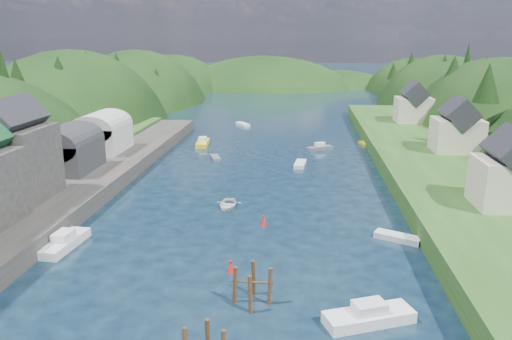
# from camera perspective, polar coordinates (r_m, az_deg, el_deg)

# --- Properties ---
(ground) EXTENTS (600.00, 600.00, 0.00)m
(ground) POSITION_cam_1_polar(r_m,az_deg,el_deg) (82.17, 1.44, 1.30)
(ground) COLOR black
(ground) RESTS_ON ground
(hillside_left) EXTENTS (44.00, 245.56, 52.00)m
(hillside_left) POSITION_cam_1_polar(r_m,az_deg,el_deg) (119.39, -19.77, 0.82)
(hillside_left) COLOR black
(hillside_left) RESTS_ON ground
(hillside_right) EXTENTS (36.00, 245.56, 48.00)m
(hillside_right) POSITION_cam_1_polar(r_m,az_deg,el_deg) (115.06, 25.33, 0.05)
(hillside_right) COLOR black
(hillside_right) RESTS_ON ground
(far_hills) EXTENTS (103.00, 68.00, 44.00)m
(far_hills) POSITION_cam_1_polar(r_m,az_deg,el_deg) (205.92, 4.19, 6.59)
(far_hills) COLOR black
(far_hills) RESTS_ON ground
(hill_trees) EXTENTS (89.41, 148.89, 12.77)m
(hill_trees) POSITION_cam_1_polar(r_m,az_deg,el_deg) (94.17, 2.70, 9.98)
(hill_trees) COLOR black
(hill_trees) RESTS_ON ground
(quay_left) EXTENTS (12.00, 110.00, 2.00)m
(quay_left) POSITION_cam_1_polar(r_m,az_deg,el_deg) (60.63, -24.05, -4.15)
(quay_left) COLOR #2D2B28
(quay_left) RESTS_ON ground
(boat_sheds) EXTENTS (7.00, 21.00, 7.50)m
(boat_sheds) POSITION_cam_1_polar(r_m,az_deg,el_deg) (76.83, -18.91, 3.53)
(boat_sheds) COLOR #2D2D30
(boat_sheds) RESTS_ON quay_left
(terrace_right) EXTENTS (16.00, 120.00, 2.40)m
(terrace_right) POSITION_cam_1_polar(r_m,az_deg,el_deg) (74.62, 20.41, -0.15)
(terrace_right) COLOR #234719
(terrace_right) RESTS_ON ground
(right_bank_cottages) EXTENTS (9.00, 59.24, 8.41)m
(right_bank_cottages) POSITION_cam_1_polar(r_m,az_deg,el_deg) (82.30, 21.29, 4.44)
(right_bank_cottages) COLOR beige
(right_bank_cottages) RESTS_ON terrace_right
(piling_cluster_far) EXTENTS (3.17, 2.96, 3.53)m
(piling_cluster_far) POSITION_cam_1_polar(r_m,az_deg,el_deg) (38.60, -0.45, -13.43)
(piling_cluster_far) COLOR #382314
(piling_cluster_far) RESTS_ON ground
(channel_buoy_near) EXTENTS (0.70, 0.70, 1.10)m
(channel_buoy_near) POSITION_cam_1_polar(r_m,az_deg,el_deg) (43.58, -2.88, -10.99)
(channel_buoy_near) COLOR red
(channel_buoy_near) RESTS_ON ground
(channel_buoy_far) EXTENTS (0.70, 0.70, 1.10)m
(channel_buoy_far) POSITION_cam_1_polar(r_m,az_deg,el_deg) (53.58, 0.88, -5.83)
(channel_buoy_far) COLOR red
(channel_buoy_far) RESTS_ON ground
(moored_boats) EXTENTS (36.38, 101.31, 1.99)m
(moored_boats) POSITION_cam_1_polar(r_m,az_deg,el_deg) (48.88, -4.08, -7.88)
(moored_boats) COLOR #575A63
(moored_boats) RESTS_ON ground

